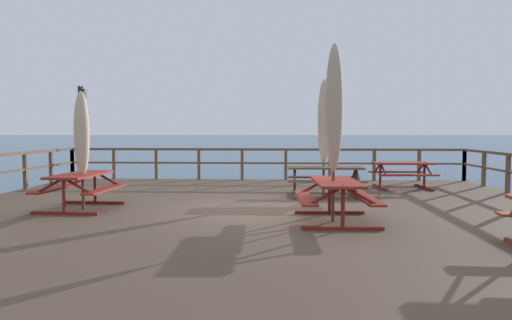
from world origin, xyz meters
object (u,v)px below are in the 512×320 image
object	(u,v)px
picnic_table_mid_left	(325,175)
patio_umbrella_tall_mid_left	(82,134)
picnic_table_mid_centre	(80,183)
picnic_table_mid_right	(402,170)
lamp_post_hooked	(81,118)
picnic_table_front_right	(336,192)
patio_umbrella_short_front	(334,109)
patio_umbrella_tall_front	(324,122)

from	to	relation	value
picnic_table_mid_left	patio_umbrella_tall_mid_left	xyz separation A→B (m)	(-5.37, -2.32, 1.05)
picnic_table_mid_centre	picnic_table_mid_left	world-z (taller)	same
picnic_table_mid_right	patio_umbrella_tall_mid_left	world-z (taller)	patio_umbrella_tall_mid_left
lamp_post_hooked	picnic_table_front_right	bearing A→B (deg)	-40.98
patio_umbrella_short_front	picnic_table_mid_right	bearing A→B (deg)	63.56
picnic_table_mid_left	patio_umbrella_short_front	bearing A→B (deg)	-92.91
picnic_table_front_right	lamp_post_hooked	distance (m)	10.33
picnic_table_mid_left	patio_umbrella_tall_mid_left	world-z (taller)	patio_umbrella_tall_mid_left
patio_umbrella_short_front	patio_umbrella_tall_front	world-z (taller)	patio_umbrella_short_front
picnic_table_mid_centre	picnic_table_front_right	size ratio (longest dim) A/B	0.94
picnic_table_mid_centre	picnic_table_front_right	distance (m)	5.44
picnic_table_mid_centre	picnic_table_mid_left	bearing A→B (deg)	22.69
picnic_table_front_right	patio_umbrella_tall_front	size ratio (longest dim) A/B	0.66
picnic_table_mid_right	patio_umbrella_tall_front	world-z (taller)	patio_umbrella_tall_front
picnic_table_mid_left	patio_umbrella_tall_mid_left	distance (m)	5.95
picnic_table_mid_right	lamp_post_hooked	distance (m)	10.48
lamp_post_hooked	picnic_table_mid_centre	bearing A→B (deg)	-66.83
patio_umbrella_tall_mid_left	patio_umbrella_short_front	xyz separation A→B (m)	(5.20, -1.10, 0.47)
picnic_table_mid_left	picnic_table_mid_right	size ratio (longest dim) A/B	1.10
picnic_table_mid_centre	patio_umbrella_tall_mid_left	xyz separation A→B (m)	(0.07, -0.04, 1.05)
patio_umbrella_short_front	picnic_table_mid_centre	bearing A→B (deg)	167.74
picnic_table_mid_right	patio_umbrella_tall_front	xyz separation A→B (m)	(-2.45, -1.71, 1.36)
picnic_table_front_right	patio_umbrella_tall_mid_left	distance (m)	5.46
picnic_table_mid_right	patio_umbrella_short_front	world-z (taller)	patio_umbrella_short_front
picnic_table_front_right	picnic_table_mid_right	distance (m)	5.77
patio_umbrella_tall_mid_left	patio_umbrella_tall_front	world-z (taller)	patio_umbrella_tall_front
picnic_table_mid_centre	lamp_post_hooked	distance (m)	6.27
lamp_post_hooked	patio_umbrella_tall_front	bearing A→B (deg)	-22.46
picnic_table_mid_right	picnic_table_mid_centre	bearing A→B (deg)	-152.65
picnic_table_mid_left	patio_umbrella_tall_mid_left	bearing A→B (deg)	-156.65
patio_umbrella_short_front	lamp_post_hooked	world-z (taller)	patio_umbrella_short_front
patio_umbrella_tall_mid_left	lamp_post_hooked	distance (m)	6.16
picnic_table_front_right	patio_umbrella_short_front	size ratio (longest dim) A/B	0.60
patio_umbrella_tall_mid_left	patio_umbrella_tall_front	bearing A→B (deg)	24.20
picnic_table_front_right	patio_umbrella_short_front	xyz separation A→B (m)	(-0.05, -0.03, 1.52)
picnic_table_mid_centre	picnic_table_mid_left	xyz separation A→B (m)	(5.45, 2.28, 0.00)
picnic_table_mid_left	lamp_post_hooked	size ratio (longest dim) A/B	0.61
picnic_table_front_right	patio_umbrella_tall_mid_left	world-z (taller)	patio_umbrella_tall_mid_left
picnic_table_mid_left	patio_umbrella_short_front	world-z (taller)	patio_umbrella_short_front
picnic_table_mid_centre	picnic_table_mid_right	size ratio (longest dim) A/B	1.05
picnic_table_mid_left	patio_umbrella_short_front	distance (m)	3.75
picnic_table_mid_centre	patio_umbrella_tall_mid_left	world-z (taller)	patio_umbrella_tall_mid_left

